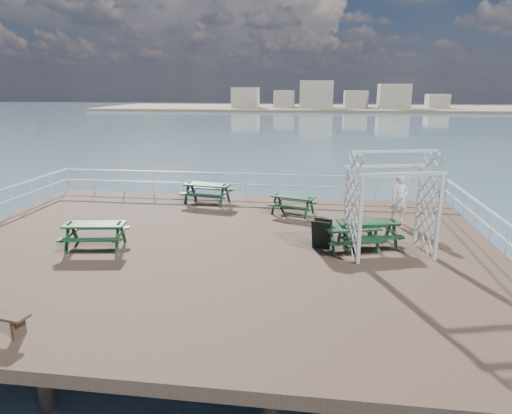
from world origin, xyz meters
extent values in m
cube|color=brown|center=(0.00, 0.00, -0.15)|extent=(18.00, 14.00, 0.30)
plane|color=#436272|center=(0.00, 40.00, -2.00)|extent=(300.00, 300.00, 0.00)
cube|color=tan|center=(15.00, 135.00, -1.60)|extent=(160.00, 40.00, 0.80)
cube|color=beige|center=(-20.00, 132.00, 1.80)|extent=(8.00, 8.00, 6.00)
cube|color=beige|center=(-8.00, 132.00, 1.30)|extent=(6.00, 8.00, 5.00)
cube|color=beige|center=(2.00, 132.00, 2.80)|extent=(10.00, 8.00, 8.00)
cube|color=beige|center=(14.00, 132.00, 1.30)|extent=(7.00, 8.00, 5.00)
cube|color=beige|center=(25.00, 132.00, 2.30)|extent=(9.00, 8.00, 7.00)
cube|color=beige|center=(38.00, 132.00, 0.80)|extent=(6.00, 8.00, 4.00)
cylinder|color=brown|center=(-7.50, 5.50, -1.35)|extent=(0.36, 0.36, 2.10)
cylinder|color=brown|center=(7.50, 5.50, -1.35)|extent=(0.36, 0.36, 2.10)
cube|color=silver|center=(0.00, 6.85, 1.05)|extent=(17.70, 0.07, 0.07)
cube|color=silver|center=(0.00, 6.85, 0.55)|extent=(17.70, 0.05, 0.05)
cylinder|color=silver|center=(-8.85, 6.85, 0.55)|extent=(0.05, 0.05, 1.10)
cube|color=silver|center=(8.85, 0.00, 1.05)|extent=(0.07, 13.70, 0.07)
cube|color=silver|center=(8.85, 0.00, 0.55)|extent=(0.05, 13.70, 0.05)
cube|color=#14371A|center=(-1.47, 5.45, 0.81)|extent=(2.06, 1.08, 0.07)
cube|color=#14371A|center=(-1.36, 6.09, 0.49)|extent=(1.98, 0.60, 0.05)
cube|color=#14371A|center=(-1.58, 4.80, 0.49)|extent=(1.98, 0.60, 0.05)
cube|color=#14371A|center=(-2.28, 5.58, 0.47)|extent=(0.35, 1.57, 0.07)
cube|color=#14371A|center=(-0.67, 5.31, 0.47)|extent=(0.35, 1.57, 0.07)
cube|color=#14371A|center=(-2.22, 5.91, 0.41)|extent=(0.18, 0.57, 0.95)
cube|color=#14371A|center=(-2.33, 5.26, 0.41)|extent=(0.18, 0.57, 0.95)
cube|color=#14371A|center=(-0.61, 5.63, 0.41)|extent=(0.18, 0.57, 0.95)
cube|color=#14371A|center=(-0.72, 4.99, 0.41)|extent=(0.18, 0.57, 0.95)
cube|color=#14371A|center=(-1.47, 5.45, 0.27)|extent=(1.73, 0.38, 0.07)
cube|color=#14371A|center=(2.35, 4.15, 0.69)|extent=(1.80, 1.17, 0.06)
cube|color=#14371A|center=(2.54, 4.68, 0.42)|extent=(1.66, 0.78, 0.05)
cube|color=#14371A|center=(2.16, 3.62, 0.42)|extent=(1.66, 0.78, 0.05)
cube|color=#14371A|center=(1.69, 4.38, 0.40)|extent=(0.52, 1.30, 0.06)
cube|color=#14371A|center=(3.01, 3.92, 0.40)|extent=(0.52, 1.30, 0.06)
cube|color=#14371A|center=(1.78, 4.65, 0.35)|extent=(0.23, 0.48, 0.82)
cube|color=#14371A|center=(1.60, 4.12, 0.35)|extent=(0.23, 0.48, 0.82)
cube|color=#14371A|center=(3.10, 4.18, 0.35)|extent=(0.23, 0.48, 0.82)
cube|color=#14371A|center=(2.92, 3.66, 0.35)|extent=(0.23, 0.48, 0.82)
cube|color=#14371A|center=(2.35, 4.15, 0.23)|extent=(1.43, 0.57, 0.06)
cube|color=#14371A|center=(4.92, 0.69, 0.78)|extent=(2.00, 1.09, 0.06)
cube|color=#14371A|center=(4.80, 1.31, 0.47)|extent=(1.91, 0.62, 0.05)
cube|color=#14371A|center=(5.04, 0.07, 0.47)|extent=(1.91, 0.62, 0.05)
cube|color=#14371A|center=(4.15, 0.54, 0.45)|extent=(0.38, 1.51, 0.06)
cube|color=#14371A|center=(5.69, 0.85, 0.45)|extent=(0.38, 1.51, 0.06)
cube|color=#14371A|center=(4.09, 0.85, 0.40)|extent=(0.19, 0.55, 0.92)
cube|color=#14371A|center=(4.21, 0.23, 0.40)|extent=(0.19, 0.55, 0.92)
cube|color=#14371A|center=(5.63, 1.15, 0.40)|extent=(0.19, 0.55, 0.92)
cube|color=#14371A|center=(5.76, 0.54, 0.40)|extent=(0.19, 0.55, 0.92)
cube|color=#14371A|center=(4.92, 0.69, 0.26)|extent=(1.67, 0.41, 0.06)
cube|color=#14371A|center=(-3.57, -0.68, 0.76)|extent=(1.94, 0.99, 0.06)
cube|color=#14371A|center=(-3.66, -0.08, 0.46)|extent=(1.87, 0.53, 0.05)
cube|color=#14371A|center=(-3.48, -1.29, 0.46)|extent=(1.87, 0.53, 0.05)
cube|color=#14371A|center=(-4.33, -0.80, 0.44)|extent=(0.30, 1.49, 0.06)
cube|color=#14371A|center=(-2.81, -0.57, 0.44)|extent=(0.30, 1.49, 0.06)
cube|color=#14371A|center=(-4.38, -0.50, 0.39)|extent=(0.16, 0.54, 0.90)
cube|color=#14371A|center=(-4.29, -1.10, 0.39)|extent=(0.16, 0.54, 0.90)
cube|color=#14371A|center=(-2.86, -0.26, 0.39)|extent=(0.16, 0.54, 0.90)
cube|color=#14371A|center=(-2.76, -0.87, 0.39)|extent=(0.16, 0.54, 0.90)
cube|color=#14371A|center=(-3.57, -0.68, 0.26)|extent=(1.64, 0.33, 0.06)
cube|color=#14371A|center=(4.41, 0.24, 0.70)|extent=(1.82, 1.13, 0.06)
cube|color=#14371A|center=(4.24, 0.78, 0.43)|extent=(1.70, 0.72, 0.05)
cube|color=#14371A|center=(4.57, -0.31, 0.43)|extent=(1.70, 0.72, 0.05)
cube|color=#14371A|center=(3.73, 0.03, 0.41)|extent=(0.47, 1.33, 0.06)
cube|color=#14371A|center=(5.08, 0.44, 0.41)|extent=(0.47, 1.33, 0.06)
cube|color=#14371A|center=(3.65, 0.30, 0.36)|extent=(0.21, 0.49, 0.83)
cube|color=#14371A|center=(3.81, -0.24, 0.36)|extent=(0.21, 0.49, 0.83)
cube|color=#14371A|center=(5.00, 0.71, 0.36)|extent=(0.21, 0.49, 0.83)
cube|color=#14371A|center=(5.17, 0.17, 0.36)|extent=(0.21, 0.49, 0.83)
cube|color=#14371A|center=(4.41, 0.24, 0.24)|extent=(1.47, 0.51, 0.06)
cube|color=brown|center=(-2.63, -5.91, 0.19)|extent=(0.14, 0.34, 0.39)
cube|color=silver|center=(4.52, -0.92, 1.27)|extent=(0.12, 0.12, 2.55)
cube|color=silver|center=(4.19, 0.31, 1.27)|extent=(0.12, 0.12, 2.55)
cube|color=silver|center=(6.78, -0.32, 1.27)|extent=(0.12, 0.12, 2.55)
cube|color=silver|center=(6.45, 0.91, 1.27)|extent=(0.12, 0.12, 2.55)
cube|color=silver|center=(5.65, -0.62, 2.59)|extent=(2.48, 0.73, 0.08)
cube|color=silver|center=(5.32, 0.61, 2.59)|extent=(2.48, 0.73, 0.08)
cube|color=silver|center=(5.49, -0.01, 3.13)|extent=(2.48, 0.72, 0.07)
cube|color=black|center=(3.45, 0.12, 0.46)|extent=(0.61, 0.37, 0.94)
cube|color=black|center=(3.50, 0.30, 0.46)|extent=(0.61, 0.37, 0.94)
imported|color=white|center=(6.30, 3.33, 0.92)|extent=(0.78, 0.64, 1.85)
camera|label=1|loc=(3.30, -13.49, 4.93)|focal=32.00mm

